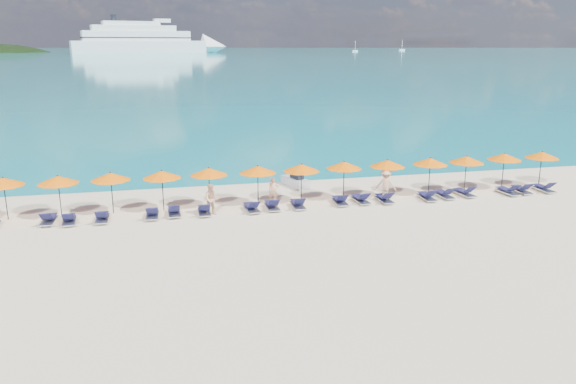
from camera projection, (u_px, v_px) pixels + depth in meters
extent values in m
plane|color=beige|center=(302.00, 231.00, 27.29)|extent=(1400.00, 1400.00, 0.00)
cube|color=#1FA9B2|center=(162.00, 51.00, 648.98)|extent=(1600.00, 1300.00, 0.01)
ellipsoid|color=black|center=(3.00, 91.00, 531.51)|extent=(162.00, 126.00, 85.50)
cube|color=white|center=(140.00, 47.00, 495.90)|extent=(117.10, 44.07, 10.48)
cone|color=white|center=(215.00, 47.00, 523.79)|extent=(27.28, 27.28, 23.05)
cube|color=white|center=(137.00, 36.00, 492.63)|extent=(93.90, 36.29, 8.38)
cube|color=white|center=(134.00, 28.00, 490.16)|extent=(73.16, 29.99, 5.24)
cube|color=white|center=(131.00, 23.00, 488.24)|extent=(49.96, 22.20, 3.67)
cube|color=black|center=(137.00, 38.00, 493.03)|extent=(95.07, 36.73, 0.94)
cube|color=black|center=(137.00, 33.00, 492.09)|extent=(92.73, 35.84, 0.94)
cylinder|color=black|center=(113.00, 18.00, 481.33)|extent=(4.61, 4.61, 5.76)
cube|color=white|center=(355.00, 51.00, 570.19)|extent=(5.69, 1.90, 1.52)
cylinder|color=white|center=(355.00, 46.00, 568.92)|extent=(0.34, 0.34, 9.48)
cube|color=white|center=(402.00, 50.00, 641.89)|extent=(6.62, 2.21, 1.77)
cylinder|color=white|center=(402.00, 45.00, 640.41)|extent=(0.40, 0.40, 11.04)
cube|color=silver|center=(295.00, 182.00, 35.77)|extent=(1.50, 2.45, 0.53)
cube|color=black|center=(297.00, 177.00, 35.52)|extent=(0.74, 1.05, 0.33)
cylinder|color=black|center=(291.00, 172.00, 36.12)|extent=(0.52, 0.21, 0.06)
imported|color=tan|center=(273.00, 191.00, 31.65)|extent=(0.58, 0.40, 1.55)
imported|color=tan|center=(212.00, 200.00, 29.66)|extent=(0.86, 0.53, 1.70)
imported|color=tan|center=(386.00, 185.00, 32.44)|extent=(1.31, 1.06, 1.85)
cylinder|color=black|center=(6.00, 199.00, 28.84)|extent=(0.05, 0.05, 2.20)
cone|color=#FB6905|center=(3.00, 182.00, 28.60)|extent=(2.10, 2.10, 0.42)
sphere|color=black|center=(3.00, 177.00, 28.55)|extent=(0.08, 0.08, 0.08)
cylinder|color=black|center=(60.00, 197.00, 29.23)|extent=(0.05, 0.05, 2.20)
cone|color=#FB6905|center=(58.00, 180.00, 28.99)|extent=(2.10, 2.10, 0.42)
sphere|color=black|center=(57.00, 176.00, 28.94)|extent=(0.08, 0.08, 0.08)
cylinder|color=black|center=(112.00, 193.00, 29.94)|extent=(0.05, 0.05, 2.20)
cone|color=#FB6905|center=(111.00, 176.00, 29.70)|extent=(2.10, 2.10, 0.42)
sphere|color=black|center=(110.00, 172.00, 29.65)|extent=(0.08, 0.08, 0.08)
cylinder|color=black|center=(163.00, 191.00, 30.41)|extent=(0.05, 0.05, 2.20)
cone|color=#FB6905|center=(162.00, 174.00, 30.18)|extent=(2.10, 2.10, 0.42)
sphere|color=black|center=(162.00, 170.00, 30.12)|extent=(0.08, 0.08, 0.08)
cylinder|color=black|center=(209.00, 188.00, 31.06)|extent=(0.05, 0.05, 2.20)
cone|color=#FB6905|center=(209.00, 172.00, 30.83)|extent=(2.10, 2.10, 0.42)
sphere|color=black|center=(209.00, 168.00, 30.77)|extent=(0.08, 0.08, 0.08)
cylinder|color=black|center=(258.00, 185.00, 31.57)|extent=(0.05, 0.05, 2.20)
cone|color=#FB6905|center=(258.00, 170.00, 31.33)|extent=(2.10, 2.10, 0.42)
sphere|color=black|center=(258.00, 166.00, 31.28)|extent=(0.08, 0.08, 0.08)
cylinder|color=black|center=(301.00, 183.00, 32.03)|extent=(0.05, 0.05, 2.20)
cone|color=#FB6905|center=(301.00, 168.00, 31.79)|extent=(2.10, 2.10, 0.42)
sphere|color=black|center=(301.00, 164.00, 31.73)|extent=(0.08, 0.08, 0.08)
cylinder|color=black|center=(344.00, 181.00, 32.69)|extent=(0.05, 0.05, 2.20)
cone|color=#FB6905|center=(344.00, 165.00, 32.45)|extent=(2.10, 2.10, 0.42)
sphere|color=black|center=(344.00, 161.00, 32.39)|extent=(0.08, 0.08, 0.08)
cylinder|color=black|center=(387.00, 179.00, 33.16)|extent=(0.05, 0.05, 2.20)
cone|color=#FB6905|center=(388.00, 163.00, 32.93)|extent=(2.10, 2.10, 0.42)
sphere|color=black|center=(388.00, 160.00, 32.87)|extent=(0.08, 0.08, 0.08)
cylinder|color=black|center=(429.00, 176.00, 33.72)|extent=(0.05, 0.05, 2.20)
cone|color=#FB6905|center=(430.00, 161.00, 33.49)|extent=(2.10, 2.10, 0.42)
sphere|color=black|center=(431.00, 158.00, 33.43)|extent=(0.08, 0.08, 0.08)
cylinder|color=black|center=(465.00, 174.00, 34.25)|extent=(0.05, 0.05, 2.20)
cone|color=#FB6905|center=(467.00, 160.00, 34.01)|extent=(2.10, 2.10, 0.42)
sphere|color=black|center=(467.00, 156.00, 33.95)|extent=(0.08, 0.08, 0.08)
cylinder|color=black|center=(503.00, 171.00, 35.09)|extent=(0.05, 0.05, 2.20)
cone|color=#FB6905|center=(504.00, 157.00, 34.86)|extent=(2.10, 2.10, 0.42)
sphere|color=black|center=(505.00, 153.00, 34.80)|extent=(0.08, 0.08, 0.08)
cylinder|color=black|center=(540.00, 169.00, 35.66)|extent=(0.05, 0.05, 2.20)
cone|color=#FB6905|center=(542.00, 155.00, 35.42)|extent=(2.10, 2.10, 0.42)
sphere|color=black|center=(542.00, 151.00, 35.36)|extent=(0.08, 0.08, 0.08)
cube|color=silver|center=(49.00, 221.00, 28.45)|extent=(0.68, 1.72, 0.06)
cube|color=#191A48|center=(50.00, 216.00, 28.64)|extent=(0.59, 1.12, 0.04)
cube|color=#191A48|center=(46.00, 216.00, 27.82)|extent=(0.57, 0.55, 0.43)
cube|color=silver|center=(69.00, 221.00, 28.41)|extent=(0.76, 1.75, 0.06)
cube|color=#191A48|center=(69.00, 217.00, 28.60)|extent=(0.64, 1.14, 0.04)
cube|color=#191A48|center=(68.00, 216.00, 27.80)|extent=(0.59, 0.58, 0.43)
cube|color=silver|center=(102.00, 219.00, 28.75)|extent=(0.64, 1.71, 0.06)
cube|color=#191A48|center=(103.00, 214.00, 28.95)|extent=(0.56, 1.10, 0.04)
cube|color=#191A48|center=(101.00, 214.00, 28.13)|extent=(0.55, 0.54, 0.43)
cube|color=silver|center=(152.00, 215.00, 29.36)|extent=(0.68, 1.72, 0.06)
cube|color=#191A48|center=(152.00, 211.00, 29.56)|extent=(0.59, 1.12, 0.04)
cube|color=#191A48|center=(151.00, 211.00, 28.73)|extent=(0.57, 0.56, 0.43)
cube|color=silver|center=(174.00, 213.00, 29.75)|extent=(0.65, 1.71, 0.06)
cube|color=#191A48|center=(174.00, 209.00, 29.95)|extent=(0.57, 1.11, 0.04)
cube|color=#191A48|center=(174.00, 208.00, 29.13)|extent=(0.56, 0.55, 0.43)
cube|color=silver|center=(204.00, 212.00, 29.93)|extent=(0.64, 1.71, 0.06)
cube|color=#191A48|center=(204.00, 208.00, 30.13)|extent=(0.56, 1.11, 0.04)
cube|color=#191A48|center=(205.00, 207.00, 29.31)|extent=(0.56, 0.54, 0.43)
cube|color=silver|center=(252.00, 209.00, 30.46)|extent=(0.78, 1.75, 0.06)
cube|color=#191A48|center=(250.00, 205.00, 30.65)|extent=(0.65, 1.15, 0.04)
cube|color=#191A48|center=(254.00, 204.00, 29.85)|extent=(0.60, 0.59, 0.43)
cube|color=silver|center=(272.00, 207.00, 30.85)|extent=(0.62, 1.70, 0.06)
cube|color=#191A48|center=(271.00, 203.00, 31.04)|extent=(0.55, 1.10, 0.04)
cube|color=#191A48|center=(274.00, 202.00, 30.22)|extent=(0.55, 0.54, 0.43)
cube|color=silver|center=(298.00, 205.00, 31.11)|extent=(0.67, 1.72, 0.06)
cube|color=#191A48|center=(297.00, 201.00, 31.31)|extent=(0.58, 1.12, 0.04)
cube|color=#191A48|center=(300.00, 201.00, 30.48)|extent=(0.57, 0.55, 0.43)
cube|color=silver|center=(340.00, 202.00, 31.81)|extent=(0.72, 1.73, 0.06)
cube|color=#191A48|center=(339.00, 198.00, 32.00)|extent=(0.61, 1.13, 0.04)
cube|color=#191A48|center=(343.00, 198.00, 31.18)|extent=(0.58, 0.57, 0.43)
cube|color=silver|center=(361.00, 200.00, 32.11)|extent=(0.70, 1.73, 0.06)
cube|color=#191A48|center=(359.00, 197.00, 32.30)|extent=(0.60, 1.12, 0.04)
cube|color=#191A48|center=(365.00, 196.00, 31.49)|extent=(0.57, 0.56, 0.43)
cube|color=silver|center=(384.00, 200.00, 32.24)|extent=(0.63, 1.70, 0.06)
cube|color=#191A48|center=(383.00, 196.00, 32.44)|extent=(0.55, 1.10, 0.04)
cube|color=#191A48|center=(388.00, 195.00, 31.62)|extent=(0.55, 0.54, 0.43)
cube|color=silver|center=(427.00, 198.00, 32.70)|extent=(0.73, 1.74, 0.06)
cube|color=#191A48|center=(425.00, 194.00, 32.90)|extent=(0.62, 1.13, 0.04)
cube|color=#191A48|center=(431.00, 193.00, 32.07)|extent=(0.58, 0.57, 0.43)
cube|color=silver|center=(444.00, 195.00, 33.15)|extent=(0.68, 1.72, 0.06)
cube|color=#191A48|center=(442.00, 192.00, 33.34)|extent=(0.59, 1.12, 0.04)
cube|color=#191A48|center=(449.00, 191.00, 32.53)|extent=(0.57, 0.55, 0.43)
cube|color=silver|center=(464.00, 194.00, 33.54)|extent=(0.77, 1.75, 0.06)
cube|color=#191A48|center=(462.00, 190.00, 33.73)|extent=(0.65, 1.15, 0.04)
cube|color=#191A48|center=(470.00, 189.00, 32.93)|extent=(0.60, 0.58, 0.43)
cube|color=silver|center=(507.00, 192.00, 33.89)|extent=(0.76, 1.75, 0.06)
cube|color=#191A48|center=(505.00, 189.00, 34.08)|extent=(0.64, 1.14, 0.04)
cube|color=#191A48|center=(514.00, 188.00, 33.28)|extent=(0.59, 0.58, 0.43)
cube|color=silver|center=(521.00, 191.00, 34.19)|extent=(0.71, 1.73, 0.06)
cube|color=#191A48|center=(519.00, 187.00, 34.39)|extent=(0.61, 1.13, 0.04)
cube|color=#191A48|center=(527.00, 186.00, 33.56)|extent=(0.58, 0.56, 0.43)
cube|color=silver|center=(544.00, 189.00, 34.53)|extent=(0.65, 1.71, 0.06)
cube|color=#191A48|center=(541.00, 186.00, 34.72)|extent=(0.57, 1.11, 0.04)
cube|color=#191A48|center=(550.00, 185.00, 33.90)|extent=(0.56, 0.55, 0.43)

